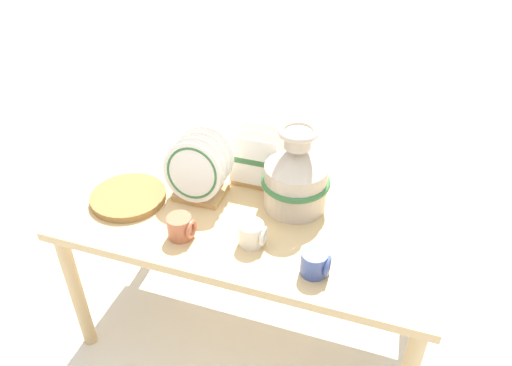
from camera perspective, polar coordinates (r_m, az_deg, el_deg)
The scene contains 9 objects.
ground_plane at distance 2.37m, azimuth 0.00°, elevation -15.08°, with size 14.00×14.00×0.00m, color silver.
display_table at distance 1.96m, azimuth 0.00°, elevation -4.31°, with size 1.39×0.80×0.65m.
ceramic_vase at distance 1.84m, azimuth 4.59°, elevation 0.90°, with size 0.26×0.26×0.33m.
dish_rack_round_plates at distance 1.91m, azimuth -6.59°, elevation 1.21°, with size 0.24×0.18×0.26m.
dish_rack_square_plates at distance 2.02m, azimuth 0.24°, elevation 2.14°, with size 0.19×0.17×0.21m.
wicker_charger_stack at distance 2.00m, azimuth -14.37°, elevation -1.56°, with size 0.29×0.29×0.03m.
mug_cobalt_glaze at distance 1.63m, azimuth 6.80°, elevation -9.09°, with size 0.10×0.09×0.09m.
mug_cream_glaze at distance 1.72m, azimuth -0.40°, elevation -5.84°, with size 0.10×0.09×0.09m.
mug_terracotta_glaze at distance 1.77m, azimuth -8.57°, elevation -5.02°, with size 0.10×0.09×0.09m.
Camera 1 is at (0.48, -1.42, 1.83)m, focal length 35.00 mm.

